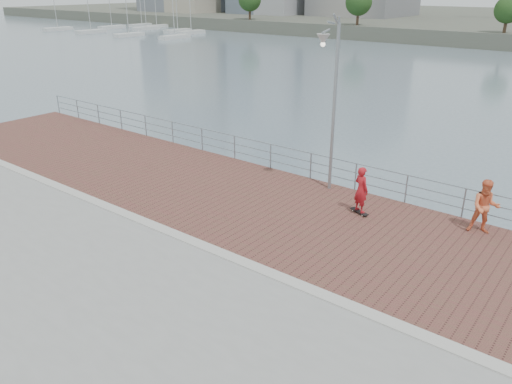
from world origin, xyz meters
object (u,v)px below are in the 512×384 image
Objects in this scene: guardrail at (333,168)px; street_lamp at (330,77)px; bystander at (485,207)px; skateboarder at (361,190)px.

guardrail is 6.24× the size of street_lamp.
bystander reaches higher than guardrail.
skateboarder is 0.91× the size of bystander.
street_lamp is (0.17, -0.96, 3.76)m from guardrail.
bystander is (5.80, 0.19, -3.53)m from street_lamp.
street_lamp reaches higher than guardrail.
bystander is at bearing -141.54° from skateboarder.
guardrail is at bearing -18.98° from skateboarder.
skateboarder is 3.95m from bystander.
skateboarder is at bearing -24.84° from street_lamp.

